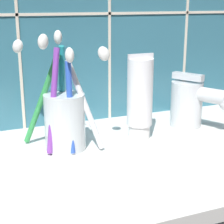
{
  "coord_description": "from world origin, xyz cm",
  "views": [
    {
      "loc": [
        -25.38,
        -49.41,
        24.91
      ],
      "look_at": [
        -4.29,
        2.2,
        8.34
      ],
      "focal_mm": 60.0,
      "sensor_mm": 36.0,
      "label": 1
    }
  ],
  "objects": [
    {
      "name": "toothpaste_tube",
      "position": [
        2.15,
        5.5,
        9.27
      ],
      "size": [
        4.57,
        4.35,
        14.67
      ],
      "color": "white",
      "rests_on": "sink_counter"
    },
    {
      "name": "toothbrush_cup",
      "position": [
        -11.09,
        5.52,
        7.61
      ],
      "size": [
        13.92,
        10.6,
        18.69
      ],
      "color": "silver",
      "rests_on": "sink_counter"
    },
    {
      "name": "sink_faucet",
      "position": [
        13.83,
        7.57,
        6.8
      ],
      "size": [
        7.84,
        11.1,
        10.11
      ],
      "rotation": [
        0.0,
        0.0,
        -1.09
      ],
      "color": "silver",
      "rests_on": "sink_counter"
    },
    {
      "name": "sink_counter",
      "position": [
        0.0,
        0.0,
        1.0
      ],
      "size": [
        68.77,
        37.54,
        2.0
      ],
      "primitive_type": "cube",
      "color": "silver",
      "rests_on": "ground"
    }
  ]
}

